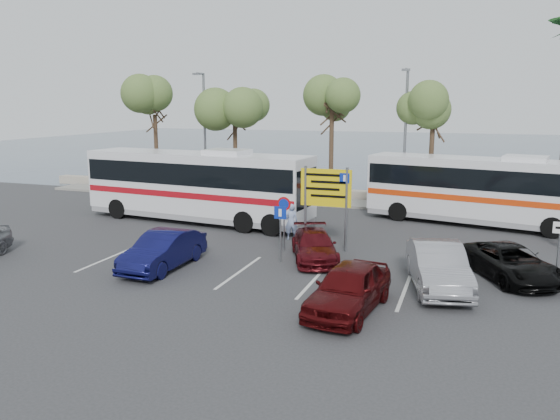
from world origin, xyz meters
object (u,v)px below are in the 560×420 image
(car_blue, at_px, (163,250))
(car_silver_b, at_px, (438,266))
(street_lamp_left, at_px, (204,129))
(coach_bus_right, at_px, (485,193))
(suv_black, at_px, (510,262))
(street_lamp_right, at_px, (405,132))
(pedestrian_near, at_px, (291,222))
(coach_bus_left, at_px, (197,188))
(car_maroon, at_px, (314,246))
(car_red, at_px, (349,288))
(direction_sign, at_px, (326,194))

(car_blue, relative_size, car_silver_b, 0.92)
(street_lamp_left, bearing_deg, coach_bus_right, -9.79)
(suv_black, bearing_deg, street_lamp_right, 86.42)
(car_blue, relative_size, pedestrian_near, 2.55)
(street_lamp_right, bearing_deg, car_blue, -115.40)
(coach_bus_left, bearing_deg, coach_bus_right, 15.54)
(suv_black, height_order, car_silver_b, car_silver_b)
(car_blue, xyz_separation_m, car_maroon, (5.13, 3.00, -0.12))
(street_lamp_left, relative_size, suv_black, 1.82)
(car_red, xyz_separation_m, car_silver_b, (2.40, 3.09, 0.04))
(car_maroon, relative_size, car_silver_b, 0.87)
(street_lamp_left, xyz_separation_m, car_silver_b, (15.90, -13.93, -3.83))
(direction_sign, xyz_separation_m, coach_bus_right, (6.50, 7.30, -0.71))
(street_lamp_left, xyz_separation_m, car_maroon, (11.00, -12.02, -4.01))
(coach_bus_left, height_order, pedestrian_near, coach_bus_left)
(street_lamp_left, distance_m, car_maroon, 16.78)
(direction_sign, distance_m, coach_bus_right, 9.80)
(street_lamp_right, distance_m, pedestrian_near, 10.59)
(street_lamp_left, distance_m, direction_sign, 15.24)
(car_silver_b, xyz_separation_m, pedestrian_near, (-6.85, 4.85, 0.07))
(coach_bus_left, bearing_deg, car_maroon, -32.38)
(direction_sign, distance_m, suv_black, 7.71)
(coach_bus_left, bearing_deg, car_silver_b, -28.40)
(car_blue, height_order, car_maroon, car_blue)
(street_lamp_right, relative_size, coach_bus_right, 0.66)
(direction_sign, distance_m, pedestrian_near, 2.81)
(suv_black, xyz_separation_m, pedestrian_near, (-9.25, 2.94, 0.23))
(street_lamp_right, height_order, pedestrian_near, street_lamp_right)
(street_lamp_left, height_order, coach_bus_left, street_lamp_left)
(street_lamp_left, relative_size, coach_bus_right, 0.66)
(direction_sign, height_order, coach_bus_left, coach_bus_left)
(car_blue, relative_size, suv_black, 0.97)
(coach_bus_right, relative_size, car_maroon, 2.99)
(coach_bus_right, bearing_deg, car_red, -105.95)
(suv_black, bearing_deg, street_lamp_left, 119.33)
(car_maroon, bearing_deg, coach_bus_left, 125.51)
(direction_sign, xyz_separation_m, suv_black, (7.30, -1.70, -1.82))
(car_red, distance_m, car_silver_b, 3.91)
(coach_bus_left, bearing_deg, street_lamp_right, 35.38)
(car_maroon, height_order, suv_black, suv_black)
(coach_bus_left, xyz_separation_m, coach_bus_right, (14.39, 4.00, -0.10))
(car_red, bearing_deg, coach_bus_right, 81.35)
(car_red, distance_m, pedestrian_near, 9.10)
(suv_black, distance_m, car_silver_b, 3.07)
(direction_sign, distance_m, car_maroon, 2.50)
(direction_sign, bearing_deg, car_silver_b, -36.40)
(street_lamp_left, bearing_deg, coach_bus_left, -66.08)
(direction_sign, relative_size, car_red, 0.84)
(car_blue, bearing_deg, pedestrian_near, 62.86)
(coach_bus_left, relative_size, car_silver_b, 2.73)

